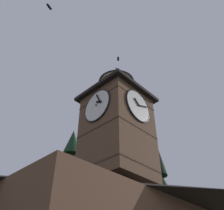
# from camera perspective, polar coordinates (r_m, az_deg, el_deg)

# --- Properties ---
(clock_tower) EXTENTS (4.57, 4.57, 9.97)m
(clock_tower) POSITION_cam_1_polar(r_m,az_deg,el_deg) (17.67, 1.15, -4.46)
(clock_tower) COLOR brown
(clock_tower) RESTS_ON building_main
(flying_bird_high) EXTENTS (0.55, 0.52, 0.14)m
(flying_bird_high) POSITION_cam_1_polar(r_m,az_deg,el_deg) (26.29, 1.42, 10.48)
(flying_bird_high) COLOR black
(flying_bird_low) EXTENTS (0.67, 0.39, 0.16)m
(flying_bird_low) POSITION_cam_1_polar(r_m,az_deg,el_deg) (24.72, -14.18, 20.93)
(flying_bird_low) COLOR black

